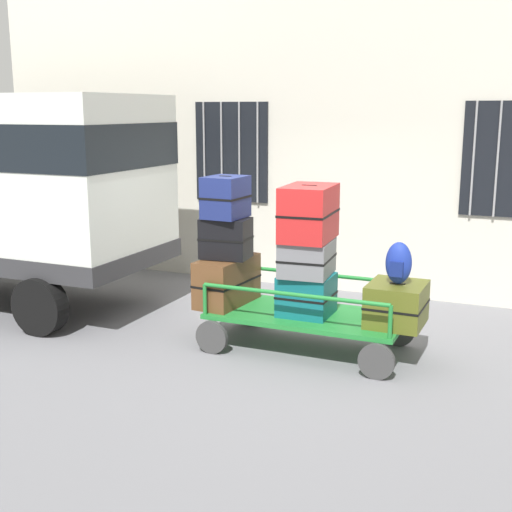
# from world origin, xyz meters

# --- Properties ---
(ground_plane) EXTENTS (40.00, 40.00, 0.00)m
(ground_plane) POSITION_xyz_m (0.00, 0.00, 0.00)
(ground_plane) COLOR slate
(building_wall) EXTENTS (12.00, 0.38, 5.00)m
(building_wall) POSITION_xyz_m (0.00, 2.65, 2.50)
(building_wall) COLOR beige
(building_wall) RESTS_ON ground
(van) EXTENTS (4.38, 2.10, 2.82)m
(van) POSITION_xyz_m (-4.13, 0.12, 1.73)
(van) COLOR silver
(van) RESTS_ON ground
(luggage_cart) EXTENTS (2.21, 1.12, 0.42)m
(luggage_cart) POSITION_xyz_m (0.34, -0.09, 0.35)
(luggage_cart) COLOR #1E722D
(luggage_cart) RESTS_ON ground
(cart_railing) EXTENTS (2.10, 0.98, 0.36)m
(cart_railing) POSITION_xyz_m (0.34, -0.09, 0.72)
(cart_railing) COLOR #1E722D
(cart_railing) RESTS_ON luggage_cart
(suitcase_left_bottom) EXTENTS (0.52, 0.91, 0.55)m
(suitcase_left_bottom) POSITION_xyz_m (-0.65, -0.07, 0.69)
(suitcase_left_bottom) COLOR brown
(suitcase_left_bottom) RESTS_ON luggage_cart
(suitcase_left_middle) EXTENTS (0.59, 0.45, 0.47)m
(suitcase_left_middle) POSITION_xyz_m (-0.65, -0.09, 1.20)
(suitcase_left_middle) COLOR black
(suitcase_left_middle) RESTS_ON suitcase_left_bottom
(suitcase_left_top) EXTENTS (0.44, 0.52, 0.47)m
(suitcase_left_top) POSITION_xyz_m (-0.65, -0.09, 1.67)
(suitcase_left_top) COLOR navy
(suitcase_left_top) RESTS_ON suitcase_left_middle
(suitcase_midleft_bottom) EXTENTS (0.57, 0.55, 0.45)m
(suitcase_midleft_bottom) POSITION_xyz_m (0.34, -0.11, 0.64)
(suitcase_midleft_bottom) COLOR #0F5960
(suitcase_midleft_bottom) RESTS_ON luggage_cart
(suitcase_midleft_middle) EXTENTS (0.57, 0.68, 0.38)m
(suitcase_midleft_middle) POSITION_xyz_m (0.34, -0.11, 1.06)
(suitcase_midleft_middle) COLOR slate
(suitcase_midleft_middle) RESTS_ON suitcase_midleft_bottom
(suitcase_midleft_top) EXTENTS (0.56, 0.82, 0.60)m
(suitcase_midleft_top) POSITION_xyz_m (0.34, -0.08, 1.55)
(suitcase_midleft_top) COLOR #B21E1E
(suitcase_midleft_top) RESTS_ON suitcase_midleft_middle
(suitcase_center_bottom) EXTENTS (0.59, 0.65, 0.45)m
(suitcase_center_bottom) POSITION_xyz_m (1.33, -0.08, 0.64)
(suitcase_center_bottom) COLOR #4C5119
(suitcase_center_bottom) RESTS_ON luggage_cart
(backpack) EXTENTS (0.27, 0.22, 0.44)m
(backpack) POSITION_xyz_m (1.34, -0.12, 1.09)
(backpack) COLOR navy
(backpack) RESTS_ON suitcase_center_bottom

